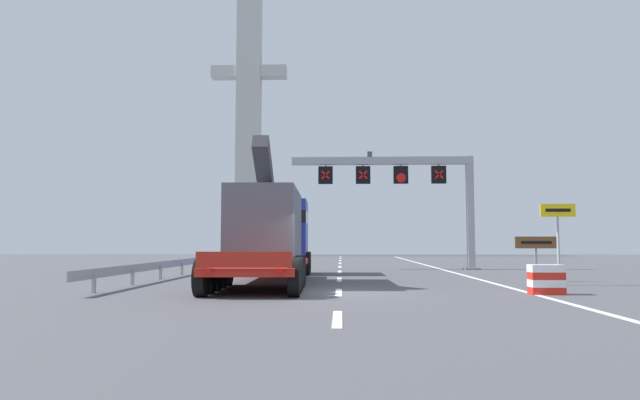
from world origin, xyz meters
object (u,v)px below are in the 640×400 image
heavy_haul_truck_red (273,233)px  overhead_lane_gantry (406,179)px  bridge_pylon_distant (249,104)px  tourist_info_sign_brown (536,247)px  crash_barrier_striped (546,280)px  exit_sign_yellow (558,225)px

heavy_haul_truck_red → overhead_lane_gantry: bearing=54.4°
overhead_lane_gantry → bridge_pylon_distant: size_ratio=0.31×
overhead_lane_gantry → bridge_pylon_distant: (-14.82, 32.39, 12.74)m
heavy_haul_truck_red → tourist_info_sign_brown: (10.80, -0.53, -0.59)m
heavy_haul_truck_red → bridge_pylon_distant: (-8.09, 41.77, 16.08)m
bridge_pylon_distant → crash_barrier_striped: bearing=-70.3°
tourist_info_sign_brown → bridge_pylon_distant: (-18.90, 42.30, 16.67)m
exit_sign_yellow → crash_barrier_striped: bearing=-116.2°
crash_barrier_striped → bridge_pylon_distant: 53.98m
heavy_haul_truck_red → bridge_pylon_distant: bridge_pylon_distant is taller
crash_barrier_striped → heavy_haul_truck_red: bearing=145.5°
exit_sign_yellow → crash_barrier_striped: 4.40m
heavy_haul_truck_red → crash_barrier_striped: (9.11, -6.26, -1.54)m
overhead_lane_gantry → tourist_info_sign_brown: 11.42m
bridge_pylon_distant → heavy_haul_truck_red: bearing=-79.0°
overhead_lane_gantry → crash_barrier_striped: 16.56m
exit_sign_yellow → bridge_pylon_distant: (-18.99, 44.42, 15.87)m
crash_barrier_striped → bridge_pylon_distant: size_ratio=0.03×
heavy_haul_truck_red → tourist_info_sign_brown: 10.83m
overhead_lane_gantry → heavy_haul_truck_red: bearing=-125.6°
overhead_lane_gantry → crash_barrier_striped: bearing=-81.3°
heavy_haul_truck_red → exit_sign_yellow: heavy_haul_truck_red is taller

